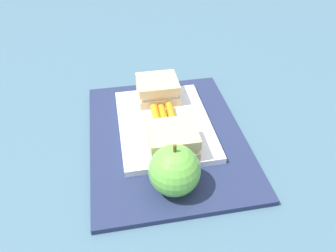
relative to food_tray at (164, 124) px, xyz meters
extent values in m
plane|color=#42667A|center=(0.03, 0.00, -0.02)|extent=(2.40, 2.40, 0.00)
cube|color=navy|center=(0.03, 0.00, -0.01)|extent=(0.36, 0.28, 0.01)
cube|color=white|center=(0.00, 0.00, 0.00)|extent=(0.23, 0.17, 0.01)
cube|color=#DBC189|center=(-0.08, 0.00, 0.01)|extent=(0.07, 0.08, 0.02)
cube|color=beige|center=(-0.08, 0.00, 0.03)|extent=(0.07, 0.07, 0.01)
cube|color=#DBC189|center=(-0.08, 0.00, 0.04)|extent=(0.07, 0.08, 0.02)
cube|color=#DBC189|center=(0.08, 0.00, 0.01)|extent=(0.07, 0.08, 0.02)
cube|color=beige|center=(0.08, 0.00, 0.03)|extent=(0.07, 0.07, 0.01)
cube|color=#DBC189|center=(0.08, 0.00, 0.04)|extent=(0.07, 0.08, 0.02)
cylinder|color=orange|center=(0.00, -0.01, 0.01)|extent=(0.08, 0.01, 0.02)
cylinder|color=orange|center=(0.00, 0.00, 0.01)|extent=(0.08, 0.01, 0.01)
cylinder|color=orange|center=(0.00, 0.02, 0.01)|extent=(0.08, 0.01, 0.02)
sphere|color=#66B742|center=(0.15, -0.01, 0.03)|extent=(0.08, 0.08, 0.08)
cylinder|color=brown|center=(0.15, -0.01, 0.08)|extent=(0.01, 0.01, 0.01)
camera|label=1|loc=(0.48, -0.08, 0.40)|focal=35.84mm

